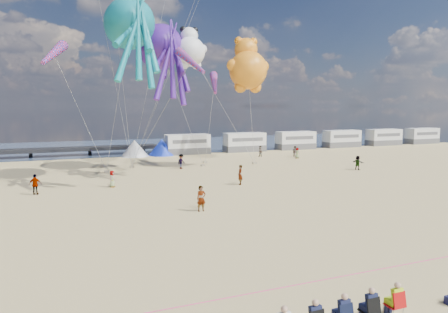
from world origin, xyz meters
TOP-DOWN VIEW (x-y plane):
  - ground at (0.00, 0.00)m, footprint 120.00×120.00m
  - water at (0.00, 55.00)m, footprint 120.00×120.00m
  - motorhome_0 at (6.00, 40.00)m, footprint 6.60×2.50m
  - motorhome_1 at (15.50, 40.00)m, footprint 6.60×2.50m
  - motorhome_2 at (25.00, 40.00)m, footprint 6.60×2.50m
  - motorhome_3 at (34.50, 40.00)m, footprint 6.60×2.50m
  - motorhome_4 at (44.00, 40.00)m, footprint 6.60×2.50m
  - motorhome_5 at (53.50, 40.00)m, footprint 6.60×2.50m
  - tent_white at (-2.00, 40.00)m, footprint 4.00×4.00m
  - tent_blue at (2.00, 40.00)m, footprint 4.00×4.00m
  - spectator_row at (-2.84, -8.34)m, footprint 6.10×0.90m
  - rope_line at (0.00, -5.00)m, footprint 34.00×0.03m
  - standing_person at (-2.48, 7.43)m, footprint 0.68×0.46m
  - beachgoer_0 at (-7.37, 18.26)m, footprint 0.59×0.66m
  - beachgoer_1 at (14.78, 32.82)m, footprint 0.81×0.93m
  - beachgoer_2 at (1.23, 26.25)m, footprint 1.06×1.02m
  - beachgoer_3 at (-13.59, 17.36)m, footprint 1.23×0.88m
  - beachgoer_4 at (19.94, 18.26)m, footprint 0.63×1.02m
  - beachgoer_5 at (3.83, 15.12)m, footprint 0.85×1.78m
  - beachgoer_6 at (18.90, 29.56)m, footprint 0.56×0.38m
  - beachgoer_7 at (19.51, 31.19)m, footprint 0.57×0.80m
  - sandbag_a at (-7.14, 26.71)m, footprint 0.50×0.35m
  - sandbag_b at (4.23, 27.30)m, footprint 0.50×0.35m
  - sandbag_c at (10.94, 26.80)m, footprint 0.50×0.35m
  - sandbag_d at (5.30, 29.59)m, footprint 0.50×0.35m
  - sandbag_e at (-4.05, 29.00)m, footprint 0.50×0.35m
  - kite_octopus_teal at (-4.89, 22.17)m, footprint 6.30×10.61m
  - kite_octopus_purple at (-0.79, 27.34)m, footprint 5.72×10.60m
  - kite_panda at (2.22, 25.38)m, footprint 4.87×4.72m
  - kite_teddy_orange at (8.94, 24.62)m, footprint 5.72×5.42m
  - windsock_left at (-11.83, 24.33)m, footprint 2.86×7.33m
  - windsock_mid at (5.94, 27.81)m, footprint 2.68×5.76m
  - windsock_right at (0.31, 18.93)m, footprint 2.18×5.02m

SIDE VIEW (x-z plane):
  - ground at x=0.00m, z-range 0.00..0.00m
  - water at x=0.00m, z-range 0.02..0.02m
  - rope_line at x=0.00m, z-range 0.00..0.04m
  - sandbag_a at x=-7.14m, z-range 0.00..0.22m
  - sandbag_b at x=4.23m, z-range 0.00..0.22m
  - sandbag_c at x=10.94m, z-range 0.00..0.22m
  - sandbag_d at x=5.30m, z-range 0.00..0.22m
  - sandbag_e at x=-4.05m, z-range 0.00..0.22m
  - spectator_row at x=-2.84m, z-range 0.00..1.30m
  - beachgoer_6 at x=18.90m, z-range 0.00..1.51m
  - beachgoer_0 at x=-7.37m, z-range 0.00..1.51m
  - beachgoer_7 at x=19.51m, z-range 0.00..1.54m
  - beachgoer_1 at x=14.78m, z-range 0.00..1.61m
  - beachgoer_4 at x=19.94m, z-range 0.00..1.62m
  - beachgoer_3 at x=-13.59m, z-range 0.00..1.72m
  - beachgoer_2 at x=1.23m, z-range 0.00..1.72m
  - standing_person at x=-2.48m, z-range 0.00..1.80m
  - beachgoer_5 at x=3.83m, z-range 0.00..1.84m
  - tent_white at x=-2.00m, z-range 0.00..2.40m
  - tent_blue at x=2.00m, z-range 0.00..2.40m
  - motorhome_0 at x=6.00m, z-range 0.00..3.00m
  - motorhome_1 at x=15.50m, z-range 0.00..3.00m
  - motorhome_2 at x=25.00m, z-range 0.00..3.00m
  - motorhome_3 at x=34.50m, z-range 0.00..3.00m
  - motorhome_4 at x=44.00m, z-range 0.00..3.00m
  - motorhome_5 at x=53.50m, z-range 0.00..3.00m
  - windsock_mid at x=5.94m, z-range 7.14..12.86m
  - kite_teddy_orange at x=8.94m, z-range 7.60..15.23m
  - windsock_right at x=0.31m, z-range 9.02..13.97m
  - windsock_left at x=-11.83m, z-range 8.67..15.95m
  - kite_panda at x=2.22m, z-range 10.48..16.07m
  - kite_octopus_purple at x=-0.79m, z-range 8.12..19.65m
  - kite_octopus_teal at x=-4.89m, z-range 9.51..20.85m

